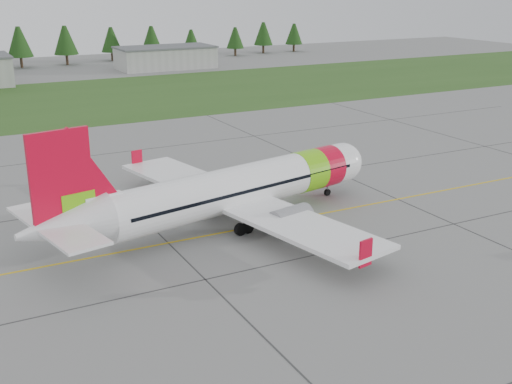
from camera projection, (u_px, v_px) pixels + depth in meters
ground at (366, 244)px, 54.85m from camera, size 320.00×320.00×0.00m
aircraft at (233, 189)px, 58.76m from camera, size 36.18×33.88×11.07m
grass_strip at (108, 97)px, 123.81m from camera, size 320.00×50.00×0.03m
taxi_guideline at (316, 215)px, 61.57m from camera, size 120.00×0.25×0.02m
hangar_east at (166, 58)px, 164.32m from camera, size 24.00×12.00×5.20m
treeline at (49, 46)px, 169.36m from camera, size 160.00×8.00×10.00m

